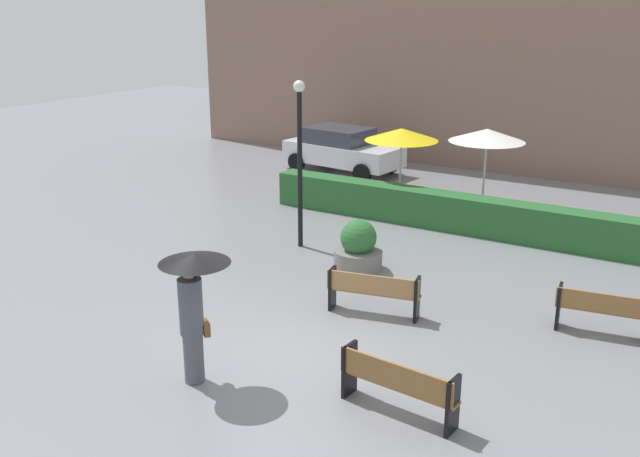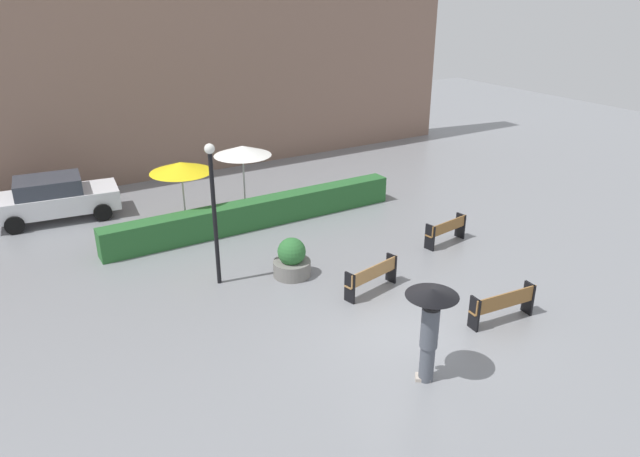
# 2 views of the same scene
# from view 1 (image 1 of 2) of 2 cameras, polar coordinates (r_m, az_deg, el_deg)

# --- Properties ---
(ground_plane) EXTENTS (60.00, 60.00, 0.00)m
(ground_plane) POSITION_cam_1_polar(r_m,az_deg,el_deg) (12.56, -3.88, -10.14)
(ground_plane) COLOR gray
(bench_mid_center) EXTENTS (1.84, 0.71, 0.85)m
(bench_mid_center) POSITION_cam_1_polar(r_m,az_deg,el_deg) (13.91, 4.28, -4.94)
(bench_mid_center) COLOR #9E7242
(bench_mid_center) RESTS_ON ground
(bench_near_right) EXTENTS (1.90, 0.53, 0.87)m
(bench_near_right) POSITION_cam_1_polar(r_m,az_deg,el_deg) (10.77, 6.19, -12.15)
(bench_near_right) COLOR olive
(bench_near_right) RESTS_ON ground
(bench_far_right) EXTENTS (1.68, 0.59, 0.85)m
(bench_far_right) POSITION_cam_1_polar(r_m,az_deg,el_deg) (14.04, 21.64, -6.02)
(bench_far_right) COLOR olive
(bench_far_right) RESTS_ON ground
(pedestrian_with_umbrella) EXTENTS (1.12, 1.12, 2.18)m
(pedestrian_with_umbrella) POSITION_cam_1_polar(r_m,az_deg,el_deg) (11.32, -10.08, -5.31)
(pedestrian_with_umbrella) COLOR #4C515B
(pedestrian_with_umbrella) RESTS_ON ground
(planter_pot) EXTENTS (1.10, 1.10, 1.18)m
(planter_pot) POSITION_cam_1_polar(r_m,az_deg,el_deg) (16.20, 3.07, -1.62)
(planter_pot) COLOR slate
(planter_pot) RESTS_ON ground
(lamp_post) EXTENTS (0.28, 0.28, 4.09)m
(lamp_post) POSITION_cam_1_polar(r_m,az_deg,el_deg) (17.22, -1.63, 6.46)
(lamp_post) COLOR black
(lamp_post) RESTS_ON ground
(patio_umbrella_yellow) EXTENTS (2.13, 2.13, 2.35)m
(patio_umbrella_yellow) POSITION_cam_1_polar(r_m,az_deg,el_deg) (20.87, 6.52, 7.46)
(patio_umbrella_yellow) COLOR silver
(patio_umbrella_yellow) RESTS_ON ground
(patio_umbrella_white) EXTENTS (2.09, 2.09, 2.51)m
(patio_umbrella_white) POSITION_cam_1_polar(r_m,az_deg,el_deg) (20.27, 13.18, 7.24)
(patio_umbrella_white) COLOR silver
(patio_umbrella_white) RESTS_ON ground
(hedge_strip) EXTENTS (10.74, 0.70, 0.97)m
(hedge_strip) POSITION_cam_1_polar(r_m,az_deg,el_deg) (19.33, 10.63, 1.29)
(hedge_strip) COLOR #28602D
(hedge_strip) RESTS_ON ground
(building_facade) EXTENTS (28.00, 1.20, 10.98)m
(building_facade) POSITION_cam_1_polar(r_m,az_deg,el_deg) (25.86, 17.44, 16.17)
(building_facade) COLOR #846656
(building_facade) RESTS_ON ground
(parked_car) EXTENTS (4.37, 2.35, 1.57)m
(parked_car) POSITION_cam_1_polar(r_m,az_deg,el_deg) (25.53, 1.77, 6.35)
(parked_car) COLOR silver
(parked_car) RESTS_ON ground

